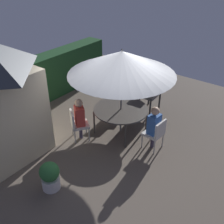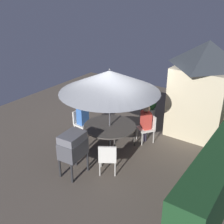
{
  "view_description": "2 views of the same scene",
  "coord_description": "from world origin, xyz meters",
  "px_view_note": "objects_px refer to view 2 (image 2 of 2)",
  "views": [
    {
      "loc": [
        -4.79,
        -3.69,
        4.67
      ],
      "look_at": [
        -0.1,
        -0.07,
        1.06
      ],
      "focal_mm": 43.05,
      "sensor_mm": 36.0,
      "label": 1
    },
    {
      "loc": [
        6.61,
        4.42,
        4.59
      ],
      "look_at": [
        0.08,
        -0.13,
        0.96
      ],
      "focal_mm": 44.6,
      "sensor_mm": 36.0,
      "label": 2
    }
  ],
  "objects_px": {
    "bbq_grill": "(73,146)",
    "patio_table": "(110,127)",
    "chair_far_side": "(81,121)",
    "chair_toward_hedge": "(108,157)",
    "patio_umbrella": "(110,81)",
    "chair_near_shed": "(148,126)",
    "garden_shed": "(204,88)",
    "person_in_blue": "(83,115)",
    "person_in_red": "(146,119)",
    "potted_plant_by_shed": "(150,107)"
  },
  "relations": [
    {
      "from": "person_in_blue",
      "to": "chair_far_side",
      "type": "bearing_deg",
      "value": -94.25
    },
    {
      "from": "chair_near_shed",
      "to": "person_in_blue",
      "type": "height_order",
      "value": "person_in_blue"
    },
    {
      "from": "patio_umbrella",
      "to": "person_in_blue",
      "type": "bearing_deg",
      "value": -94.25
    },
    {
      "from": "patio_umbrella",
      "to": "bbq_grill",
      "type": "distance_m",
      "value": 2.07
    },
    {
      "from": "garden_shed",
      "to": "potted_plant_by_shed",
      "type": "height_order",
      "value": "garden_shed"
    },
    {
      "from": "person_in_blue",
      "to": "chair_near_shed",
      "type": "bearing_deg",
      "value": 117.15
    },
    {
      "from": "chair_near_shed",
      "to": "chair_far_side",
      "type": "height_order",
      "value": "same"
    },
    {
      "from": "chair_near_shed",
      "to": "chair_far_side",
      "type": "bearing_deg",
      "value": -64.02
    },
    {
      "from": "chair_toward_hedge",
      "to": "person_in_red",
      "type": "height_order",
      "value": "person_in_red"
    },
    {
      "from": "garden_shed",
      "to": "potted_plant_by_shed",
      "type": "bearing_deg",
      "value": -93.68
    },
    {
      "from": "chair_near_shed",
      "to": "patio_umbrella",
      "type": "bearing_deg",
      "value": -35.39
    },
    {
      "from": "bbq_grill",
      "to": "chair_toward_hedge",
      "type": "xyz_separation_m",
      "value": [
        -0.52,
        0.73,
        -0.33
      ]
    },
    {
      "from": "bbq_grill",
      "to": "chair_near_shed",
      "type": "distance_m",
      "value": 2.78
    },
    {
      "from": "patio_umbrella",
      "to": "person_in_blue",
      "type": "height_order",
      "value": "patio_umbrella"
    },
    {
      "from": "garden_shed",
      "to": "potted_plant_by_shed",
      "type": "xyz_separation_m",
      "value": [
        -0.12,
        -1.93,
        -1.21
      ]
    },
    {
      "from": "chair_near_shed",
      "to": "person_in_blue",
      "type": "distance_m",
      "value": 2.13
    },
    {
      "from": "garden_shed",
      "to": "person_in_blue",
      "type": "bearing_deg",
      "value": -49.33
    },
    {
      "from": "chair_toward_hedge",
      "to": "person_in_red",
      "type": "relative_size",
      "value": 0.71
    },
    {
      "from": "potted_plant_by_shed",
      "to": "patio_umbrella",
      "type": "bearing_deg",
      "value": 1.6
    },
    {
      "from": "person_in_blue",
      "to": "potted_plant_by_shed",
      "type": "bearing_deg",
      "value": 158.54
    },
    {
      "from": "bbq_grill",
      "to": "patio_table",
      "type": "bearing_deg",
      "value": 179.04
    },
    {
      "from": "chair_toward_hedge",
      "to": "garden_shed",
      "type": "bearing_deg",
      "value": 162.88
    },
    {
      "from": "garden_shed",
      "to": "person_in_red",
      "type": "xyz_separation_m",
      "value": [
        1.67,
        -1.16,
        -0.79
      ]
    },
    {
      "from": "chair_toward_hedge",
      "to": "bbq_grill",
      "type": "bearing_deg",
      "value": -54.66
    },
    {
      "from": "chair_near_shed",
      "to": "potted_plant_by_shed",
      "type": "distance_m",
      "value": 1.92
    },
    {
      "from": "chair_far_side",
      "to": "chair_near_shed",
      "type": "bearing_deg",
      "value": 115.98
    },
    {
      "from": "chair_near_shed",
      "to": "bbq_grill",
      "type": "bearing_deg",
      "value": -16.22
    },
    {
      "from": "patio_table",
      "to": "potted_plant_by_shed",
      "type": "distance_m",
      "value": 2.79
    },
    {
      "from": "garden_shed",
      "to": "chair_toward_hedge",
      "type": "height_order",
      "value": "garden_shed"
    },
    {
      "from": "patio_umbrella",
      "to": "person_in_red",
      "type": "bearing_deg",
      "value": 144.61
    },
    {
      "from": "patio_umbrella",
      "to": "chair_near_shed",
      "type": "height_order",
      "value": "patio_umbrella"
    },
    {
      "from": "patio_umbrella",
      "to": "bbq_grill",
      "type": "xyz_separation_m",
      "value": [
        1.6,
        -0.03,
        -1.3
      ]
    },
    {
      "from": "chair_far_side",
      "to": "chair_toward_hedge",
      "type": "distance_m",
      "value": 2.25
    },
    {
      "from": "chair_far_side",
      "to": "person_in_blue",
      "type": "relative_size",
      "value": 0.71
    },
    {
      "from": "chair_toward_hedge",
      "to": "person_in_blue",
      "type": "relative_size",
      "value": 0.71
    },
    {
      "from": "person_in_red",
      "to": "person_in_blue",
      "type": "bearing_deg",
      "value": -63.97
    },
    {
      "from": "patio_table",
      "to": "chair_toward_hedge",
      "type": "bearing_deg",
      "value": 32.75
    },
    {
      "from": "chair_far_side",
      "to": "person_in_red",
      "type": "height_order",
      "value": "person_in_red"
    },
    {
      "from": "patio_table",
      "to": "person_in_red",
      "type": "distance_m",
      "value": 1.2
    },
    {
      "from": "patio_umbrella",
      "to": "person_in_red",
      "type": "xyz_separation_m",
      "value": [
        -0.98,
        0.69,
        -1.37
      ]
    },
    {
      "from": "chair_far_side",
      "to": "potted_plant_by_shed",
      "type": "bearing_deg",
      "value": 156.93
    },
    {
      "from": "chair_near_shed",
      "to": "potted_plant_by_shed",
      "type": "bearing_deg",
      "value": -154.53
    },
    {
      "from": "potted_plant_by_shed",
      "to": "person_in_blue",
      "type": "bearing_deg",
      "value": -21.46
    },
    {
      "from": "garden_shed",
      "to": "bbq_grill",
      "type": "height_order",
      "value": "garden_shed"
    },
    {
      "from": "patio_table",
      "to": "chair_toward_hedge",
      "type": "xyz_separation_m",
      "value": [
        1.09,
        0.7,
        -0.2
      ]
    },
    {
      "from": "chair_far_side",
      "to": "patio_umbrella",
      "type": "bearing_deg",
      "value": 85.75
    },
    {
      "from": "chair_near_shed",
      "to": "person_in_blue",
      "type": "bearing_deg",
      "value": -62.85
    },
    {
      "from": "bbq_grill",
      "to": "potted_plant_by_shed",
      "type": "height_order",
      "value": "bbq_grill"
    },
    {
      "from": "garden_shed",
      "to": "patio_umbrella",
      "type": "distance_m",
      "value": 3.28
    },
    {
      "from": "garden_shed",
      "to": "chair_toward_hedge",
      "type": "distance_m",
      "value": 4.05
    }
  ]
}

